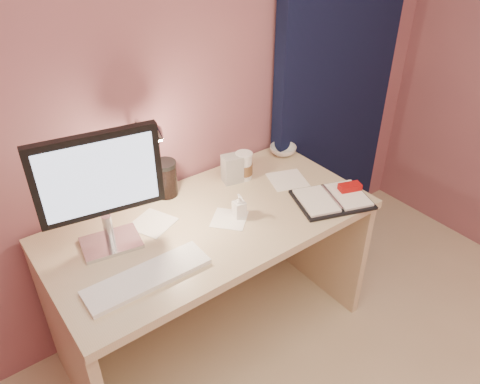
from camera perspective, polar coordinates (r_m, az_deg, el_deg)
room at (r=2.59m, az=10.42°, el=15.07°), size 3.50×3.50×3.50m
desk at (r=2.20m, az=-4.40°, el=-7.11°), size 1.40×0.70×0.73m
monitor at (r=1.78m, az=-16.75°, el=1.15°), size 0.46×0.20×0.49m
keyboard at (r=1.76m, az=-11.21°, el=-10.11°), size 0.47×0.14×0.02m
planner at (r=2.16m, az=11.35°, el=-0.71°), size 0.39×0.34×0.05m
paper_a at (r=2.00m, az=-1.31°, el=-3.32°), size 0.20×0.20×0.00m
paper_b at (r=2.28m, az=5.81°, el=1.48°), size 0.22×0.22×0.00m
paper_c at (r=2.02m, az=-10.58°, el=-3.75°), size 0.21×0.21×0.00m
coffee_cup at (r=2.25m, az=0.47°, el=3.12°), size 0.09×0.09×0.14m
bowl at (r=2.50m, az=5.27°, el=5.11°), size 0.18×0.18×0.04m
lotion_bottle at (r=1.99m, az=-0.09°, el=-1.68°), size 0.06×0.06×0.11m
dark_jar at (r=2.15m, az=-9.08°, el=1.43°), size 0.11×0.11×0.15m
product_box at (r=2.23m, az=-0.95°, el=2.85°), size 0.11×0.09×0.14m
desk_lamp at (r=1.95m, az=-10.89°, el=4.03°), size 0.10×0.26×0.42m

